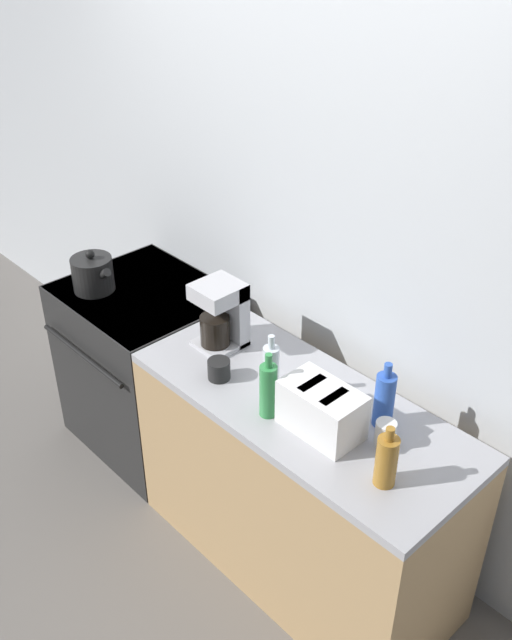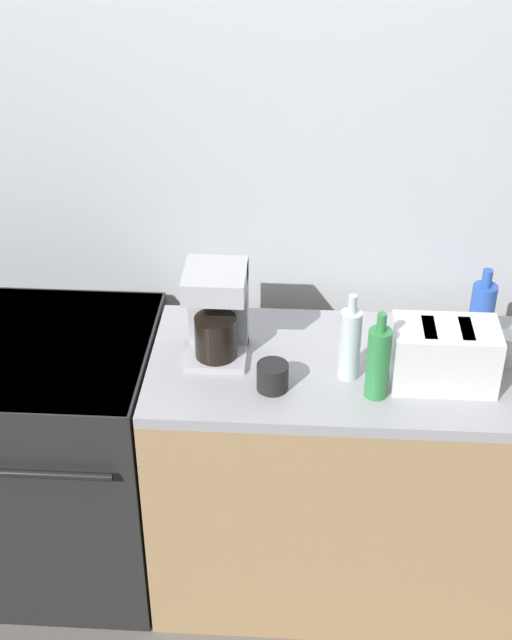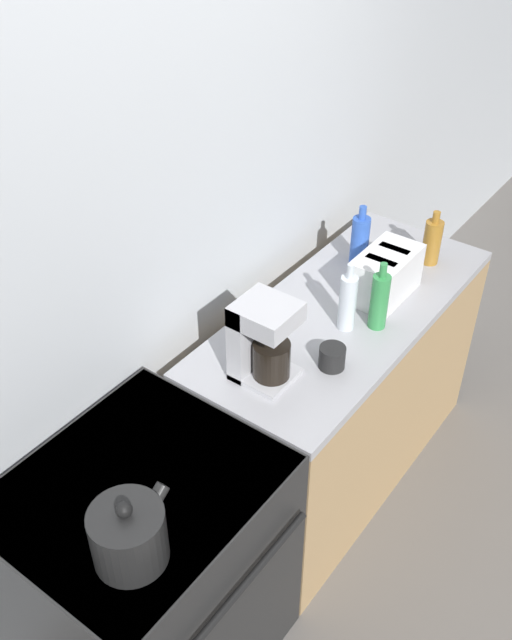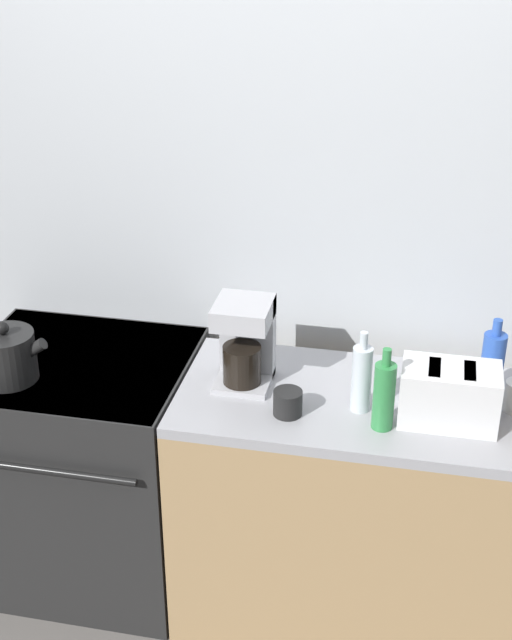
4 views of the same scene
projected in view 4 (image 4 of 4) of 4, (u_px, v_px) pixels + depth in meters
The scene contains 10 objects.
wall_back at pixel (269, 222), 3.12m from camera, with size 8.00×0.05×2.60m.
stove at pixel (87, 464), 3.27m from camera, with size 0.77×0.71×0.89m.
counter_block at pixel (387, 513), 3.04m from camera, with size 1.41×0.60×0.89m.
kettle at pixel (7, 356), 2.93m from camera, with size 0.25×0.20×0.21m.
toaster at pixel (449, 395), 2.70m from camera, with size 0.30×0.18×0.18m.
coffee_maker at pixel (245, 340), 2.89m from camera, with size 0.18×0.19×0.29m.
bottle_blue at pixel (492, 363), 2.83m from camera, with size 0.07×0.07×0.27m.
bottle_green at pixel (384, 395), 2.66m from camera, with size 0.07×0.07×0.27m.
bottle_clear at pixel (362, 378), 2.75m from camera, with size 0.06×0.06×0.27m.
cup_black at pixel (288, 403), 2.76m from camera, with size 0.09×0.09×0.08m.
Camera 4 is at (0.56, -2.14, 2.42)m, focal length 50.00 mm.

